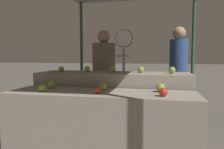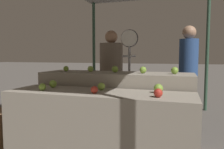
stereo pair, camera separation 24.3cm
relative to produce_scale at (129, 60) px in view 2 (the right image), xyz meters
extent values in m
cylinder|color=#33513D|center=(-1.35, 1.90, 0.11)|extent=(0.07, 0.07, 2.46)
cylinder|color=#33513D|center=(1.24, 1.90, 0.11)|extent=(0.07, 0.07, 2.46)
cube|color=gray|center=(-0.05, -1.12, -0.71)|extent=(1.89, 0.55, 0.82)
cube|color=gray|center=(-0.05, -0.52, -0.64)|extent=(1.89, 0.55, 0.97)
sphere|color=#84AD3D|center=(-0.63, -1.22, -0.26)|extent=(0.07, 0.07, 0.07)
sphere|color=red|center=(-0.05, -1.22, -0.27)|extent=(0.07, 0.07, 0.07)
sphere|color=#B72D23|center=(0.55, -1.23, -0.26)|extent=(0.08, 0.08, 0.08)
sphere|color=#7AA338|center=(-0.64, -1.01, -0.26)|extent=(0.08, 0.08, 0.08)
sphere|color=#84AD3D|center=(-0.06, -1.01, -0.26)|extent=(0.08, 0.08, 0.08)
sphere|color=#7AA338|center=(0.53, -1.01, -0.26)|extent=(0.09, 0.09, 0.09)
sphere|color=#7AA338|center=(-0.75, -0.51, -0.12)|extent=(0.07, 0.07, 0.07)
sphere|color=#8EB247|center=(-0.40, -0.51, -0.12)|extent=(0.08, 0.08, 0.08)
sphere|color=#84AD3D|center=(-0.06, -0.52, -0.11)|extent=(0.08, 0.08, 0.08)
sphere|color=#7AA338|center=(0.30, -0.53, -0.11)|extent=(0.08, 0.08, 0.08)
sphere|color=#7AA338|center=(0.66, -0.53, -0.11)|extent=(0.08, 0.08, 0.08)
cylinder|color=#99999E|center=(0.00, 0.01, -0.39)|extent=(0.04, 0.04, 1.46)
cylinder|color=black|center=(0.00, 0.01, 0.31)|extent=(0.26, 0.01, 0.26)
cylinder|color=silver|center=(0.00, -0.01, 0.31)|extent=(0.24, 0.02, 0.24)
cylinder|color=#99999E|center=(0.00, -0.01, 0.12)|extent=(0.01, 0.01, 0.14)
cylinder|color=#99999E|center=(0.00, -0.01, 0.05)|extent=(0.20, 0.20, 0.03)
cube|color=#2D2D38|center=(-0.39, 0.35, -0.75)|extent=(0.31, 0.22, 0.74)
cylinder|color=#756656|center=(-0.39, 0.35, -0.06)|extent=(0.44, 0.44, 0.64)
sphere|color=tan|center=(-0.39, 0.35, 0.37)|extent=(0.21, 0.21, 0.21)
cube|color=#2D2D38|center=(0.84, 0.73, -0.73)|extent=(0.25, 0.17, 0.78)
cylinder|color=#2D4C84|center=(0.84, 0.73, -0.01)|extent=(0.34, 0.34, 0.68)
sphere|color=tan|center=(0.84, 0.73, 0.44)|extent=(0.22, 0.22, 0.22)
camera|label=1|loc=(0.50, -3.19, 0.06)|focal=35.00mm
camera|label=2|loc=(0.74, -3.13, 0.06)|focal=35.00mm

